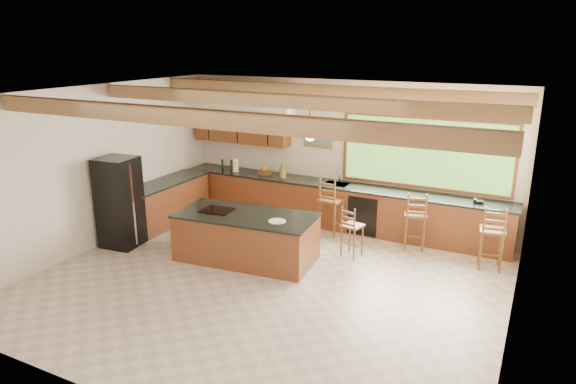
% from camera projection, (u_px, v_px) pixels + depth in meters
% --- Properties ---
extents(ground, '(7.20, 7.20, 0.00)m').
position_uv_depth(ground, '(268.00, 281.00, 8.32)').
color(ground, '#BAA99A').
rests_on(ground, ground).
extents(room_shell, '(7.27, 6.54, 3.02)m').
position_uv_depth(room_shell, '(277.00, 139.00, 8.33)').
color(room_shell, silver).
rests_on(room_shell, ground).
extents(counter_run, '(7.12, 3.10, 1.27)m').
position_uv_depth(counter_run, '(292.00, 204.00, 10.70)').
color(counter_run, brown).
rests_on(counter_run, ground).
extents(island, '(2.53, 1.38, 0.87)m').
position_uv_depth(island, '(246.00, 237.00, 9.05)').
color(island, brown).
rests_on(island, ground).
extents(refrigerator, '(0.73, 0.71, 1.70)m').
position_uv_depth(refrigerator, '(120.00, 202.00, 9.58)').
color(refrigerator, black).
rests_on(refrigerator, ground).
extents(bar_stool_a, '(0.48, 0.48, 1.19)m').
position_uv_depth(bar_stool_a, '(330.00, 201.00, 10.12)').
color(bar_stool_a, brown).
rests_on(bar_stool_a, ground).
extents(bar_stool_b, '(0.41, 0.41, 0.96)m').
position_uv_depth(bar_stool_b, '(351.00, 227.00, 9.12)').
color(bar_stool_b, brown).
rests_on(bar_stool_b, ground).
extents(bar_stool_c, '(0.47, 0.47, 1.14)m').
position_uv_depth(bar_stool_c, '(492.00, 232.00, 8.57)').
color(bar_stool_c, brown).
rests_on(bar_stool_c, ground).
extents(bar_stool_d, '(0.50, 0.50, 1.12)m').
position_uv_depth(bar_stool_d, '(415.00, 216.00, 9.41)').
color(bar_stool_d, brown).
rests_on(bar_stool_d, ground).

